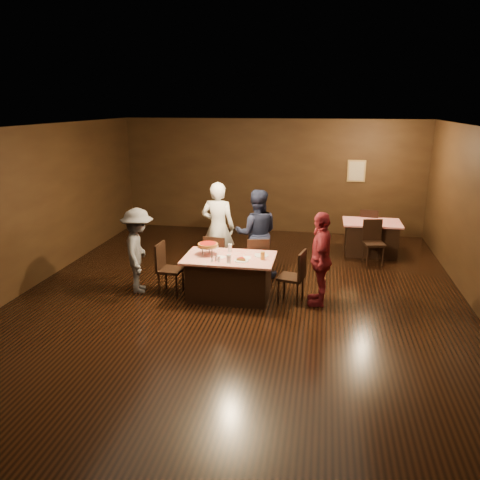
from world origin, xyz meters
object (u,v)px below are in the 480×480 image
chair_far_left (217,258)px  chair_end_right (291,276)px  diner_red_shirt (321,259)px  plate_empty (261,255)px  chair_back_far (369,228)px  glass_back (230,248)px  chair_far_right (257,260)px  main_table (229,277)px  glass_front_left (229,259)px  chair_end_left (171,269)px  diner_white_jacket (218,228)px  diner_grey_knit (138,251)px  back_table (371,238)px  chair_back_near (374,243)px  pizza_stand (208,245)px  diner_navy_hoodie (257,234)px  glass_amber (263,256)px

chair_far_left → chair_end_right: 1.68m
diner_red_shirt → plate_empty: size_ratio=6.59×
chair_end_right → diner_red_shirt: 0.60m
chair_back_far → glass_back: size_ratio=6.79×
chair_back_far → chair_far_right: bearing=62.3°
main_table → chair_back_far: 4.57m
glass_front_left → diner_red_shirt: bearing=11.5°
chair_far_left → chair_end_left: (-0.70, -0.75, 0.00)m
diner_white_jacket → diner_grey_knit: size_ratio=1.19×
back_table → diner_grey_knit: 5.40m
chair_far_right → chair_back_near: 2.83m
chair_far_left → diner_red_shirt: bearing=163.4°
diner_red_shirt → pizza_stand: diner_red_shirt is taller
chair_end_left → chair_back_near: bearing=-55.0°
diner_navy_hoodie → glass_front_left: 1.50m
chair_end_left → chair_back_near: size_ratio=1.00×
diner_red_shirt → glass_amber: bearing=-86.8°
plate_empty → glass_back: (-0.60, 0.15, 0.06)m
chair_back_near → chair_end_right: bearing=-135.6°
chair_end_left → chair_end_right: size_ratio=1.00×
back_table → chair_far_right: (-2.32, -2.32, 0.09)m
diner_navy_hoodie → chair_far_right: bearing=91.8°
chair_far_left → pizza_stand: size_ratio=2.50×
chair_end_left → diner_white_jacket: 1.50m
pizza_stand → chair_end_right: bearing=-1.9°
diner_white_jacket → glass_amber: diner_white_jacket is taller
chair_end_left → pizza_stand: bearing=-82.8°
chair_end_right → chair_back_near: (1.62, 2.37, 0.00)m
main_table → chair_end_left: chair_end_left is taller
chair_end_right → glass_front_left: size_ratio=6.79×
chair_back_near → back_table: bearing=78.8°
plate_empty → glass_back: bearing=166.0°
chair_back_far → glass_front_left: bearing=66.9°
diner_red_shirt → plate_empty: diner_red_shirt is taller
chair_far_left → chair_back_far: (3.12, 2.92, 0.00)m
diner_white_jacket → pizza_stand: bearing=97.3°
chair_back_near → plate_empty: size_ratio=3.80×
chair_far_left → glass_amber: chair_far_left is taller
chair_far_left → diner_red_shirt: diner_red_shirt is taller
plate_empty → chair_back_near: bearing=45.7°
pizza_stand → glass_back: size_ratio=2.71×
chair_end_left → pizza_stand: 0.85m
diner_grey_knit → glass_back: (1.65, 0.31, 0.05)m
main_table → pizza_stand: size_ratio=4.21×
glass_front_left → chair_back_far: bearing=56.1°
chair_far_left → glass_amber: 1.33m
plate_empty → chair_back_far: bearing=58.3°
diner_grey_knit → glass_back: size_ratio=11.28×
diner_white_jacket → pizza_stand: (0.09, -1.23, 0.01)m
back_table → chair_back_near: 0.71m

